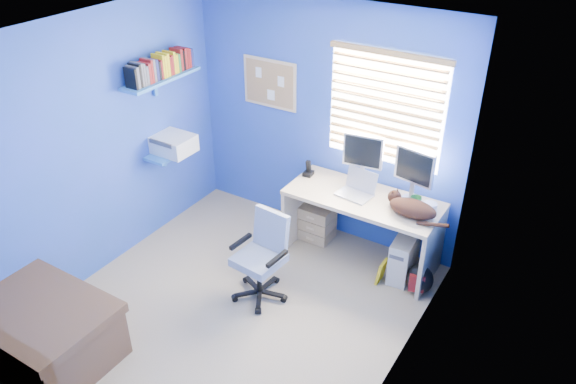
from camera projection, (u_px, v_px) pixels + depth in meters
The scene contains 23 objects.
floor at pixel (237, 306), 5.20m from camera, with size 3.00×3.20×0.00m, color tan.
ceiling at pixel (221, 36), 3.92m from camera, with size 3.00×3.20×0.00m, color white.
wall_back at pixel (324, 123), 5.73m from camera, with size 3.00×0.01×2.50m, color #2752AF.
wall_front at pixel (71, 304), 3.39m from camera, with size 3.00×0.01×2.50m, color #2752AF.
wall_left at pixel (101, 147), 5.24m from camera, with size 0.01×3.20×2.50m, color #2752AF.
wall_right at pixel (404, 248), 3.88m from camera, with size 0.01×3.20×2.50m, color #2752AF.
desk at pixel (361, 229), 5.63m from camera, with size 1.51×0.65×0.74m, color tan.
laptop at pixel (355, 186), 5.42m from camera, with size 0.33×0.26×0.22m, color silver.
monitor_left at pixel (363, 160), 5.54m from camera, with size 0.40×0.12×0.54m, color silver.
monitor_right at pixel (414, 175), 5.26m from camera, with size 0.40×0.12×0.54m, color silver.
phone at pixel (308, 168), 5.78m from camera, with size 0.09×0.11×0.17m, color black.
mug at pixel (416, 202), 5.28m from camera, with size 0.10×0.09×0.10m, color #236B34.
cd_spindle at pixel (430, 207), 5.23m from camera, with size 0.13×0.13×0.07m, color silver.
cat at pixel (413, 209), 5.12m from camera, with size 0.45×0.23×0.16m, color black.
tower_pc at pixel (404, 257), 5.47m from camera, with size 0.19×0.44×0.45m, color beige.
drawer_boxes at pixel (317, 222), 6.04m from camera, with size 0.35×0.28×0.41m, color tan.
yellow_book at pixel (381, 271), 5.44m from camera, with size 0.03×0.17×0.24m, color yellow.
backpack at pixel (420, 279), 5.30m from camera, with size 0.26×0.20×0.31m, color black.
bed_corner at pixel (44, 332), 4.55m from camera, with size 1.10×0.78×0.53m, color brown.
office_chair at pixel (262, 267), 5.19m from camera, with size 0.53×0.53×0.84m.
window_blinds at pixel (385, 109), 5.26m from camera, with size 1.15×0.05×1.10m.
corkboard at pixel (270, 83), 5.85m from camera, with size 0.64×0.02×0.52m.
wall_shelves at pixel (166, 106), 5.62m from camera, with size 0.42×0.90×1.05m.
Camera 1 is at (2.47, -3.09, 3.56)m, focal length 35.00 mm.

